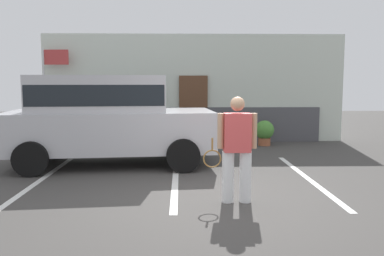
{
  "coord_description": "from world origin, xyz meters",
  "views": [
    {
      "loc": [
        -0.43,
        -6.41,
        1.92
      ],
      "look_at": [
        -0.22,
        1.2,
        1.05
      ],
      "focal_mm": 38.23,
      "sensor_mm": 36.0,
      "label": 1
    }
  ],
  "objects_px": {
    "flag_pole": "(50,78)",
    "parked_suv": "(106,116)",
    "potted_plant_by_porch": "(264,132)",
    "tennis_player_man": "(237,148)"
  },
  "relations": [
    {
      "from": "parked_suv",
      "to": "flag_pole",
      "type": "xyz_separation_m",
      "value": [
        -2.29,
        3.35,
        0.89
      ]
    },
    {
      "from": "parked_suv",
      "to": "flag_pole",
      "type": "bearing_deg",
      "value": 118.99
    },
    {
      "from": "parked_suv",
      "to": "tennis_player_man",
      "type": "distance_m",
      "value": 3.94
    },
    {
      "from": "parked_suv",
      "to": "potted_plant_by_porch",
      "type": "xyz_separation_m",
      "value": [
        4.21,
        2.81,
        -0.73
      ]
    },
    {
      "from": "parked_suv",
      "to": "flag_pole",
      "type": "relative_size",
      "value": 1.62
    },
    {
      "from": "flag_pole",
      "to": "parked_suv",
      "type": "bearing_deg",
      "value": -55.64
    },
    {
      "from": "tennis_player_man",
      "to": "flag_pole",
      "type": "height_order",
      "value": "flag_pole"
    },
    {
      "from": "flag_pole",
      "to": "potted_plant_by_porch",
      "type": "bearing_deg",
      "value": -4.8
    },
    {
      "from": "potted_plant_by_porch",
      "to": "flag_pole",
      "type": "height_order",
      "value": "flag_pole"
    },
    {
      "from": "tennis_player_man",
      "to": "parked_suv",
      "type": "bearing_deg",
      "value": -48.82
    }
  ]
}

